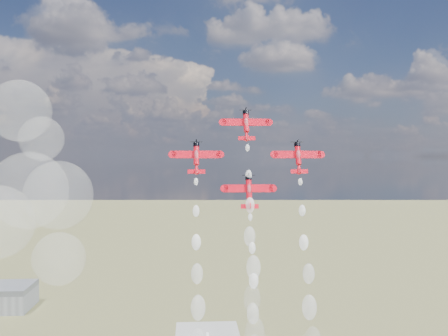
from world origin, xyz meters
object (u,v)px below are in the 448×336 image
plane_left (196,157)px  plane_right (298,157)px  plane_slot (249,191)px  plane_lead (246,125)px

plane_left → plane_right: same height
plane_left → plane_slot: plane_left is taller
plane_lead → plane_left: size_ratio=1.00×
plane_right → plane_slot: bearing=-165.5°
plane_lead → plane_right: bearing=-14.5°
plane_right → plane_slot: (-13.02, -3.36, -8.47)m
plane_left → plane_slot: 15.89m
plane_left → plane_slot: bearing=-14.5°
plane_left → plane_lead: bearing=14.5°
plane_lead → plane_slot: 18.22m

